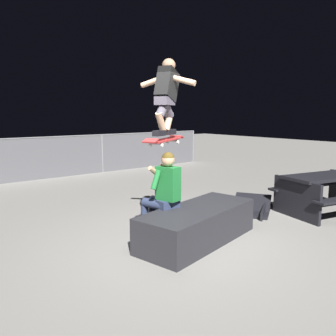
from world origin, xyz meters
name	(u,v)px	position (x,y,z in m)	size (l,w,h in m)	color
ground_plane	(183,243)	(0.00, 0.00, 0.00)	(40.00, 40.00, 0.00)	gray
ledge_box_main	(198,225)	(0.22, -0.07, 0.26)	(2.05, 0.80, 0.52)	#28282D
person_sitting_on_ledge	(162,191)	(-0.15, 0.32, 0.76)	(0.59, 0.78, 1.35)	#2D3856
skateboard	(165,140)	(-0.07, 0.35, 1.52)	(1.00, 0.63, 0.13)	#B72D2D
skater_airborne	(166,93)	(-0.02, 0.38, 2.20)	(0.62, 0.83, 1.12)	black
kicker_ramp	(251,208)	(2.15, 0.45, 0.06)	(1.23, 1.14, 0.33)	black
picnic_table_back	(326,188)	(3.19, -0.51, 0.50)	(1.96, 1.69, 0.75)	black
fence_back	(40,157)	(0.00, 6.36, 0.67)	(12.05, 0.05, 1.24)	slate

